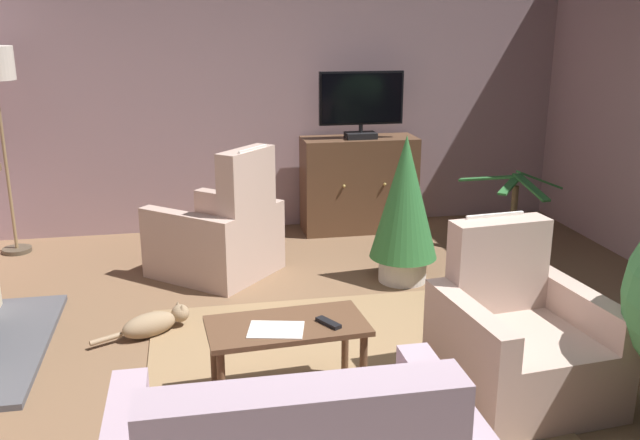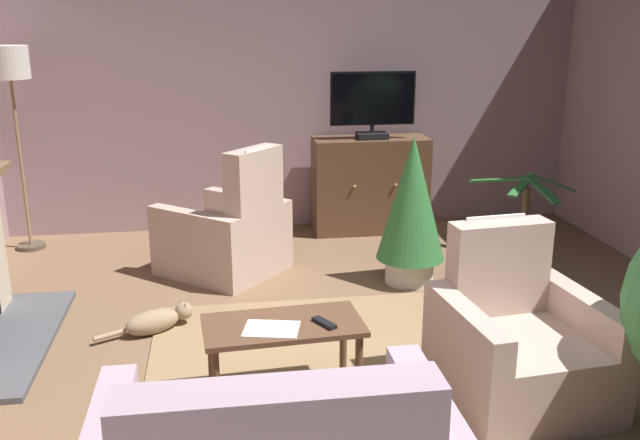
{
  "view_description": "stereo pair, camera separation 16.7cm",
  "coord_description": "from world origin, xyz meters",
  "px_view_note": "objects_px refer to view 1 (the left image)",
  "views": [
    {
      "loc": [
        -0.96,
        -3.67,
        2.13
      ],
      "look_at": [
        -0.19,
        0.36,
        0.92
      ],
      "focal_mm": 38.9,
      "sensor_mm": 36.0,
      "label": 1
    },
    {
      "loc": [
        -0.79,
        -3.7,
        2.13
      ],
      "look_at": [
        -0.19,
        0.36,
        0.92
      ],
      "focal_mm": 38.9,
      "sensor_mm": 36.0,
      "label": 2
    }
  ],
  "objects_px": {
    "folded_newspaper": "(276,330)",
    "cat": "(153,323)",
    "television": "(361,103)",
    "tv_cabinet": "(359,186)",
    "coffee_table": "(287,335)",
    "armchair_near_window": "(220,236)",
    "potted_plant_on_hearth_side": "(405,204)",
    "potted_plant_tall_palm_by_window": "(512,230)",
    "tv_remote": "(328,323)",
    "armchair_facing_sofa": "(519,343)"
  },
  "relations": [
    {
      "from": "folded_newspaper",
      "to": "cat",
      "type": "distance_m",
      "value": 1.36
    },
    {
      "from": "television",
      "to": "tv_cabinet",
      "type": "bearing_deg",
      "value": 90.0
    },
    {
      "from": "coffee_table",
      "to": "armchair_near_window",
      "type": "height_order",
      "value": "armchair_near_window"
    },
    {
      "from": "television",
      "to": "armchair_near_window",
      "type": "distance_m",
      "value": 2.01
    },
    {
      "from": "folded_newspaper",
      "to": "armchair_near_window",
      "type": "height_order",
      "value": "armchair_near_window"
    },
    {
      "from": "coffee_table",
      "to": "potted_plant_on_hearth_side",
      "type": "xyz_separation_m",
      "value": [
        1.21,
        1.69,
        0.25
      ]
    },
    {
      "from": "television",
      "to": "cat",
      "type": "xyz_separation_m",
      "value": [
        -1.99,
        -2.1,
        -1.22
      ]
    },
    {
      "from": "potted_plant_tall_palm_by_window",
      "to": "folded_newspaper",
      "type": "bearing_deg",
      "value": -137.97
    },
    {
      "from": "tv_remote",
      "to": "armchair_facing_sofa",
      "type": "height_order",
      "value": "armchair_facing_sofa"
    },
    {
      "from": "folded_newspaper",
      "to": "cat",
      "type": "xyz_separation_m",
      "value": [
        -0.72,
        1.08,
        -0.39
      ]
    },
    {
      "from": "coffee_table",
      "to": "tv_cabinet",
      "type": "bearing_deg",
      "value": 69.32
    },
    {
      "from": "folded_newspaper",
      "to": "cat",
      "type": "height_order",
      "value": "folded_newspaper"
    },
    {
      "from": "armchair_facing_sofa",
      "to": "tv_cabinet",
      "type": "bearing_deg",
      "value": 92.4
    },
    {
      "from": "cat",
      "to": "tv_cabinet",
      "type": "bearing_deg",
      "value": 47.28
    },
    {
      "from": "armchair_facing_sofa",
      "to": "potted_plant_on_hearth_side",
      "type": "height_order",
      "value": "potted_plant_on_hearth_side"
    },
    {
      "from": "tv_cabinet",
      "to": "potted_plant_tall_palm_by_window",
      "type": "height_order",
      "value": "tv_cabinet"
    },
    {
      "from": "tv_remote",
      "to": "folded_newspaper",
      "type": "height_order",
      "value": "tv_remote"
    },
    {
      "from": "folded_newspaper",
      "to": "potted_plant_on_hearth_side",
      "type": "height_order",
      "value": "potted_plant_on_hearth_side"
    },
    {
      "from": "potted_plant_tall_palm_by_window",
      "to": "armchair_facing_sofa",
      "type": "bearing_deg",
      "value": -115.01
    },
    {
      "from": "armchair_near_window",
      "to": "potted_plant_tall_palm_by_window",
      "type": "bearing_deg",
      "value": 0.59
    },
    {
      "from": "armchair_facing_sofa",
      "to": "cat",
      "type": "bearing_deg",
      "value": 151.14
    },
    {
      "from": "tv_cabinet",
      "to": "folded_newspaper",
      "type": "relative_size",
      "value": 3.84
    },
    {
      "from": "folded_newspaper",
      "to": "armchair_near_window",
      "type": "distance_m",
      "value": 2.23
    },
    {
      "from": "armchair_near_window",
      "to": "cat",
      "type": "height_order",
      "value": "armchair_near_window"
    },
    {
      "from": "potted_plant_tall_palm_by_window",
      "to": "cat",
      "type": "height_order",
      "value": "potted_plant_tall_palm_by_window"
    },
    {
      "from": "television",
      "to": "cat",
      "type": "bearing_deg",
      "value": -133.43
    },
    {
      "from": "armchair_near_window",
      "to": "potted_plant_on_hearth_side",
      "type": "height_order",
      "value": "potted_plant_on_hearth_side"
    },
    {
      "from": "armchair_near_window",
      "to": "tv_cabinet",
      "type": "bearing_deg",
      "value": 34.84
    },
    {
      "from": "armchair_near_window",
      "to": "potted_plant_tall_palm_by_window",
      "type": "distance_m",
      "value": 2.69
    },
    {
      "from": "armchair_near_window",
      "to": "armchair_facing_sofa",
      "type": "distance_m",
      "value": 2.81
    },
    {
      "from": "armchair_near_window",
      "to": "armchair_facing_sofa",
      "type": "height_order",
      "value": "armchair_near_window"
    },
    {
      "from": "coffee_table",
      "to": "armchair_near_window",
      "type": "distance_m",
      "value": 2.16
    },
    {
      "from": "coffee_table",
      "to": "armchair_facing_sofa",
      "type": "relative_size",
      "value": 0.93
    },
    {
      "from": "cat",
      "to": "armchair_near_window",
      "type": "bearing_deg",
      "value": 65.19
    },
    {
      "from": "potted_plant_on_hearth_side",
      "to": "folded_newspaper",
      "type": "bearing_deg",
      "value": -126.06
    },
    {
      "from": "armchair_near_window",
      "to": "armchair_facing_sofa",
      "type": "relative_size",
      "value": 1.23
    },
    {
      "from": "tv_cabinet",
      "to": "potted_plant_on_hearth_side",
      "type": "relative_size",
      "value": 0.94
    },
    {
      "from": "tv_remote",
      "to": "potted_plant_tall_palm_by_window",
      "type": "bearing_deg",
      "value": -74.09
    },
    {
      "from": "tv_cabinet",
      "to": "coffee_table",
      "type": "distance_m",
      "value": 3.38
    },
    {
      "from": "tv_remote",
      "to": "armchair_near_window",
      "type": "bearing_deg",
      "value": -16.84
    },
    {
      "from": "coffee_table",
      "to": "armchair_near_window",
      "type": "xyz_separation_m",
      "value": [
        -0.27,
        2.14,
        -0.08
      ]
    },
    {
      "from": "tv_cabinet",
      "to": "potted_plant_tall_palm_by_window",
      "type": "distance_m",
      "value": 1.6
    },
    {
      "from": "coffee_table",
      "to": "potted_plant_tall_palm_by_window",
      "type": "relative_size",
      "value": 1.02
    },
    {
      "from": "tv_remote",
      "to": "potted_plant_on_hearth_side",
      "type": "height_order",
      "value": "potted_plant_on_hearth_side"
    },
    {
      "from": "tv_cabinet",
      "to": "cat",
      "type": "xyz_separation_m",
      "value": [
        -1.99,
        -2.15,
        -0.37
      ]
    },
    {
      "from": "television",
      "to": "coffee_table",
      "type": "height_order",
      "value": "television"
    },
    {
      "from": "folded_newspaper",
      "to": "potted_plant_tall_palm_by_window",
      "type": "distance_m",
      "value": 3.37
    },
    {
      "from": "folded_newspaper",
      "to": "cat",
      "type": "bearing_deg",
      "value": 136.65
    },
    {
      "from": "tv_remote",
      "to": "cat",
      "type": "xyz_separation_m",
      "value": [
        -1.02,
        1.07,
        -0.4
      ]
    },
    {
      "from": "television",
      "to": "armchair_near_window",
      "type": "xyz_separation_m",
      "value": [
        -1.46,
        -0.97,
        -0.98
      ]
    }
  ]
}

